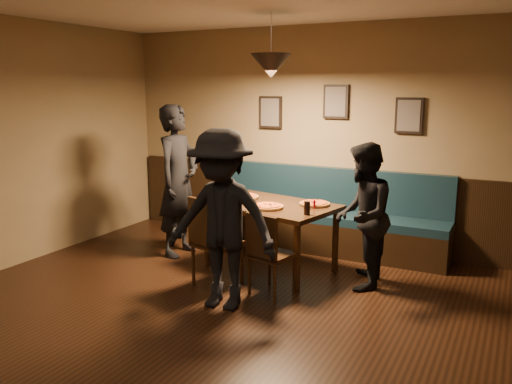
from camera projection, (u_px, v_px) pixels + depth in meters
floor at (177, 368)px, 3.86m from camera, size 7.00×7.00×0.00m
wall_back at (336, 138)px, 6.64m from camera, size 6.00×0.00×6.00m
wainscot at (333, 207)px, 6.79m from camera, size 5.88×0.06×1.00m
booth_bench at (326, 212)px, 6.56m from camera, size 3.00×0.60×1.00m
picture_left at (271, 112)px, 6.96m from camera, size 0.32×0.04×0.42m
picture_center at (336, 102)px, 6.53m from camera, size 0.32×0.04×0.42m
picture_right at (409, 116)px, 6.15m from camera, size 0.32×0.04×0.42m
pendant_lamp at (271, 66)px, 5.54m from camera, size 0.44×0.44×0.25m
dining_table at (270, 236)px, 5.91m from camera, size 1.57×1.18×0.76m
chair_near_left at (217, 241)px, 5.41m from camera, size 0.51×0.51×0.94m
chair_near_right at (272, 253)px, 5.18m from camera, size 0.44×0.44×0.84m
diner_left at (178, 181)px, 6.34m from camera, size 0.45×0.67×1.83m
diner_right at (362, 216)px, 5.32m from camera, size 0.69×0.82×1.49m
diner_front at (222, 220)px, 4.80m from camera, size 1.12×0.70×1.67m
pizza_a at (243, 197)px, 6.10m from camera, size 0.42×0.42×0.04m
pizza_b at (267, 206)px, 5.61m from camera, size 0.44×0.44×0.04m
pizza_c at (315, 204)px, 5.75m from camera, size 0.43×0.43×0.04m
soda_glass at (307, 208)px, 5.33m from camera, size 0.08×0.08×0.14m
tabasco_bottle at (314, 203)px, 5.59m from camera, size 0.03×0.03×0.11m
napkin_a at (234, 195)px, 6.31m from camera, size 0.18×0.18×0.01m
napkin_b at (217, 205)px, 5.78m from camera, size 0.15×0.15×0.01m
cutlery_set at (246, 210)px, 5.50m from camera, size 0.18×0.07×0.00m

